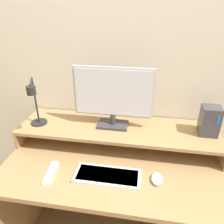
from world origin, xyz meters
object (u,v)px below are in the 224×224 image
at_px(router_dock, 210,121).
at_px(remote_control, 51,173).
at_px(monitor, 113,96).
at_px(keyboard, 107,176).
at_px(desk_lamp, 35,105).
at_px(mouse, 157,179).

xyz_separation_m(router_dock, remote_control, (-0.90, -0.38, -0.22)).
bearing_deg(router_dock, monitor, 179.83).
relative_size(router_dock, keyboard, 0.51).
xyz_separation_m(desk_lamp, keyboard, (0.51, -0.24, -0.29)).
xyz_separation_m(desk_lamp, mouse, (0.78, -0.22, -0.28)).
height_order(monitor, remote_control, monitor).
xyz_separation_m(monitor, mouse, (0.30, -0.33, -0.34)).
height_order(monitor, router_dock, monitor).
height_order(desk_lamp, keyboard, desk_lamp).
distance_m(desk_lamp, mouse, 0.86).
bearing_deg(monitor, router_dock, -0.17).
relative_size(monitor, remote_control, 2.74).
bearing_deg(router_dock, remote_control, -157.29).
distance_m(monitor, mouse, 0.56).
xyz_separation_m(monitor, desk_lamp, (-0.48, -0.11, -0.05)).
height_order(router_dock, keyboard, router_dock).
bearing_deg(monitor, mouse, -47.90).
height_order(keyboard, remote_control, keyboard).
xyz_separation_m(keyboard, mouse, (0.27, 0.02, 0.00)).
bearing_deg(mouse, desk_lamp, 164.34).
bearing_deg(keyboard, mouse, 3.97).
relative_size(monitor, mouse, 5.11).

